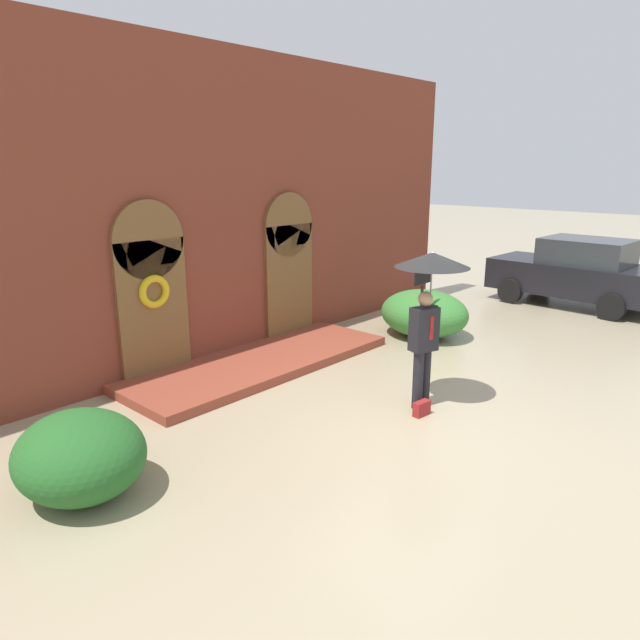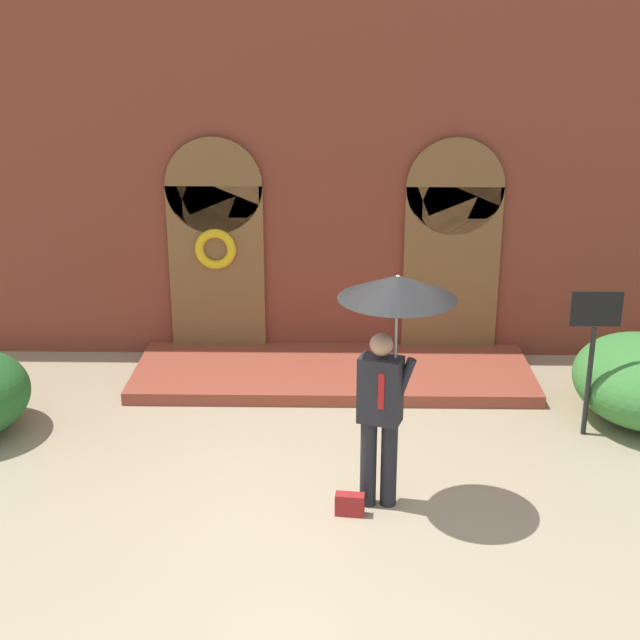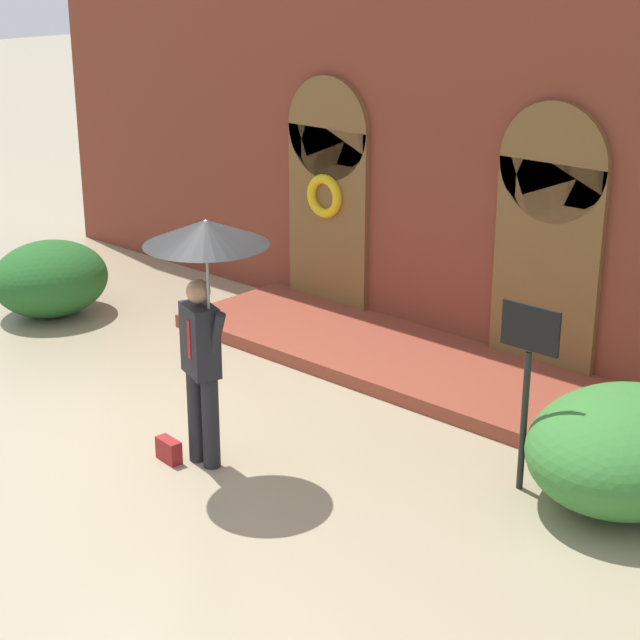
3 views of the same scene
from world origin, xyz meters
name	(u,v)px [view 2 (image 2 of 3)]	position (x,y,z in m)	size (l,w,h in m)	color
ground_plane	(331,499)	(0.00, 0.00, 0.00)	(80.00, 80.00, 0.00)	tan
building_facade	(334,162)	(0.00, 4.15, 2.68)	(14.00, 2.30, 5.60)	brown
person_with_umbrella	(393,322)	(0.56, -0.08, 1.91)	(1.10, 1.10, 2.36)	black
handbag	(350,504)	(0.18, -0.28, 0.11)	(0.28, 0.12, 0.22)	maroon
sign_post	(593,339)	(2.89, 1.50, 1.16)	(0.56, 0.06, 1.72)	black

